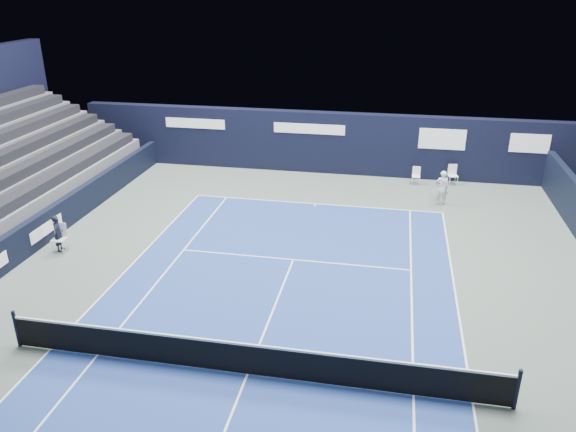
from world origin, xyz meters
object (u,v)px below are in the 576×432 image
folding_chair_back_b (453,173)px  tennis_net (247,358)px  folding_chair_back_a (416,172)px  line_judge_chair (60,236)px  tennis_player (442,188)px

folding_chair_back_b → tennis_net: tennis_net is taller
folding_chair_back_a → folding_chair_back_b: bearing=9.6°
line_judge_chair → folding_chair_back_a: bearing=31.8°
folding_chair_back_a → tennis_net: size_ratio=0.07×
folding_chair_back_a → line_judge_chair: size_ratio=0.80×
line_judge_chair → tennis_net: 10.13m
folding_chair_back_a → folding_chair_back_b: 1.74m
folding_chair_back_b → folding_chair_back_a: bearing=176.3°
folding_chair_back_a → tennis_net: (-4.40, -15.49, -0.06)m
folding_chair_back_a → folding_chair_back_b: folding_chair_back_b is taller
folding_chair_back_a → line_judge_chair: 16.30m
folding_chair_back_a → line_judge_chair: line_judge_chair is taller
folding_chair_back_b → line_judge_chair: bearing=-157.2°
folding_chair_back_b → tennis_net: size_ratio=0.08×
tennis_net → tennis_player: (5.44, 12.93, 0.27)m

